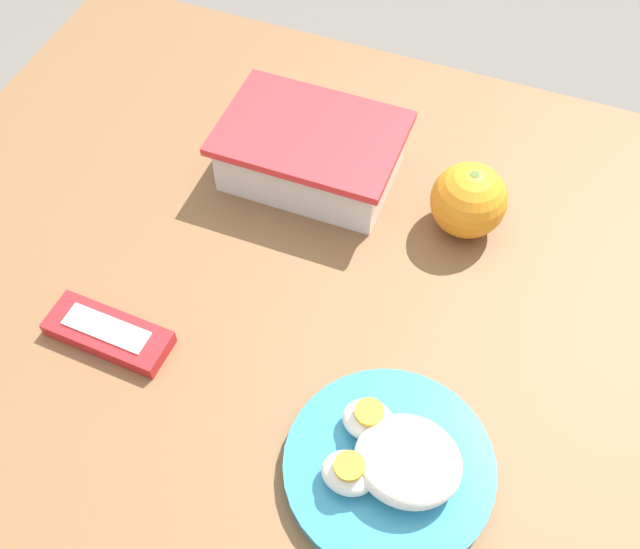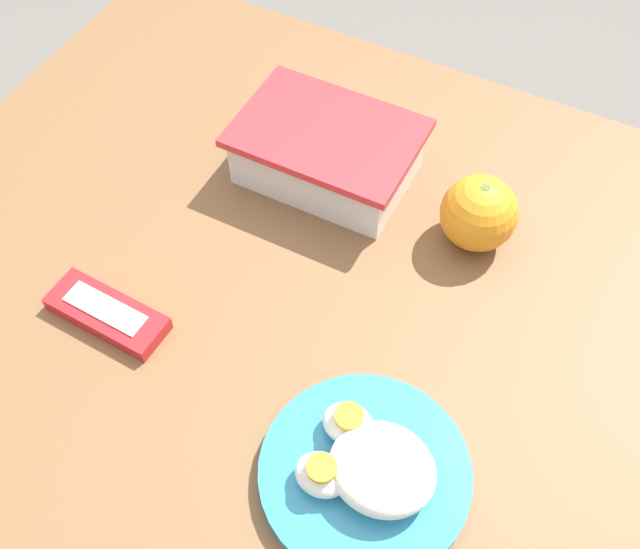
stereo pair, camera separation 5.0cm
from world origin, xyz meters
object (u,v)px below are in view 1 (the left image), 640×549
object	(u,v)px
rice_plate	(391,463)
candy_bar	(108,333)
food_container	(311,156)
orange_fruit	(469,200)

from	to	relation	value
rice_plate	candy_bar	distance (m)	0.32
food_container	orange_fruit	size ratio (longest dim) A/B	2.44
food_container	rice_plate	size ratio (longest dim) A/B	1.07
candy_bar	rice_plate	bearing A→B (deg)	-5.91
food_container	orange_fruit	xyz separation A→B (m)	(0.19, -0.01, 0.01)
food_container	rice_plate	bearing A→B (deg)	-57.62
rice_plate	candy_bar	world-z (taller)	rice_plate
food_container	rice_plate	world-z (taller)	food_container
orange_fruit	rice_plate	world-z (taller)	orange_fruit
orange_fruit	rice_plate	bearing A→B (deg)	-87.78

